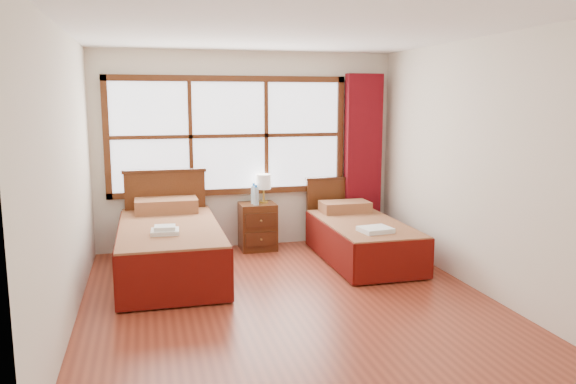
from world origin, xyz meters
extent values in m
plane|color=brown|center=(0.00, 0.00, 0.00)|extent=(4.50, 4.50, 0.00)
plane|color=white|center=(0.00, 0.00, 2.60)|extent=(4.50, 4.50, 0.00)
plane|color=silver|center=(0.00, 2.25, 1.30)|extent=(4.00, 0.00, 4.00)
plane|color=silver|center=(-2.00, 0.00, 1.30)|extent=(0.00, 4.50, 4.50)
plane|color=silver|center=(2.00, 0.00, 1.30)|extent=(0.00, 4.50, 4.50)
cube|color=white|center=(-0.25, 2.22, 1.50)|extent=(3.00, 0.02, 1.40)
cube|color=#4D2510|center=(-0.25, 2.20, 0.76)|extent=(3.16, 0.06, 0.08)
cube|color=#4D2510|center=(-0.25, 2.20, 2.24)|extent=(3.16, 0.06, 0.08)
cube|color=#4D2510|center=(-1.79, 2.20, 1.50)|extent=(0.08, 0.06, 1.56)
cube|color=#4D2510|center=(1.29, 2.20, 1.50)|extent=(0.08, 0.06, 1.56)
cube|color=#4D2510|center=(-0.75, 2.20, 1.50)|extent=(0.05, 0.05, 1.40)
cube|color=#4D2510|center=(0.25, 2.20, 1.50)|extent=(0.05, 0.05, 1.40)
cube|color=#4D2510|center=(-0.25, 2.20, 1.50)|extent=(3.00, 0.05, 0.05)
cube|color=maroon|center=(1.60, 2.11, 1.17)|extent=(0.50, 0.16, 2.30)
cube|color=#3E1D0C|center=(-1.10, 1.13, 0.16)|extent=(0.97, 1.95, 0.32)
cube|color=#631A0E|center=(-1.10, 1.13, 0.45)|extent=(1.09, 2.16, 0.26)
cube|color=#62100A|center=(-1.64, 1.13, 0.29)|extent=(0.03, 2.16, 0.54)
cube|color=#62100A|center=(-0.55, 1.13, 0.29)|extent=(0.03, 2.16, 0.54)
cube|color=#62100A|center=(-1.10, 0.06, 0.29)|extent=(1.09, 0.03, 0.54)
cube|color=#631A0E|center=(-1.10, 1.91, 0.67)|extent=(0.76, 0.44, 0.17)
cube|color=#4D2510|center=(-1.10, 2.14, 0.53)|extent=(1.02, 0.06, 1.06)
cube|color=#3E1D0C|center=(-1.10, 2.14, 1.07)|extent=(1.06, 0.08, 0.04)
cube|color=#3E1D0C|center=(1.23, 1.13, 0.13)|extent=(0.82, 1.63, 0.27)
cube|color=#631A0E|center=(1.23, 1.13, 0.38)|extent=(0.91, 1.81, 0.22)
cube|color=#62100A|center=(0.77, 1.13, 0.25)|extent=(0.03, 1.81, 0.45)
cube|color=#62100A|center=(1.69, 1.13, 0.25)|extent=(0.03, 1.81, 0.45)
cube|color=#62100A|center=(1.23, 0.23, 0.25)|extent=(0.91, 0.03, 0.45)
cube|color=#631A0E|center=(1.23, 1.79, 0.56)|extent=(0.64, 0.37, 0.14)
cube|color=#4D2510|center=(1.23, 2.14, 0.44)|extent=(0.85, 0.06, 0.89)
cube|color=#3E1D0C|center=(1.23, 2.14, 0.90)|extent=(0.89, 0.08, 0.04)
cube|color=#4D2510|center=(0.08, 2.00, 0.31)|extent=(0.47, 0.41, 0.62)
cube|color=#3E1D0C|center=(0.08, 1.78, 0.19)|extent=(0.41, 0.02, 0.19)
cube|color=#3E1D0C|center=(0.08, 1.78, 0.43)|extent=(0.41, 0.02, 0.19)
sphere|color=olive|center=(0.08, 1.76, 0.19)|extent=(0.03, 0.03, 0.03)
sphere|color=olive|center=(0.08, 1.76, 0.43)|extent=(0.03, 0.03, 0.03)
cube|color=white|center=(-1.16, 0.73, 0.60)|extent=(0.30, 0.27, 0.05)
cube|color=white|center=(-1.16, 0.73, 0.65)|extent=(0.23, 0.20, 0.04)
cube|color=white|center=(1.18, 0.63, 0.51)|extent=(0.38, 0.34, 0.05)
cylinder|color=gold|center=(0.17, 2.03, 0.63)|extent=(0.12, 0.12, 0.02)
cylinder|color=gold|center=(0.17, 2.03, 0.72)|extent=(0.03, 0.03, 0.16)
cylinder|color=white|center=(0.17, 2.03, 0.90)|extent=(0.20, 0.20, 0.20)
cylinder|color=#A7C8D6|center=(0.04, 1.88, 0.74)|extent=(0.07, 0.07, 0.23)
cylinder|color=blue|center=(0.04, 1.88, 0.87)|extent=(0.03, 0.03, 0.03)
cylinder|color=#A7C8D6|center=(0.04, 2.00, 0.74)|extent=(0.07, 0.07, 0.24)
cylinder|color=blue|center=(0.04, 2.00, 0.88)|extent=(0.03, 0.03, 0.03)
camera|label=1|loc=(-1.32, -5.15, 1.98)|focal=35.00mm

